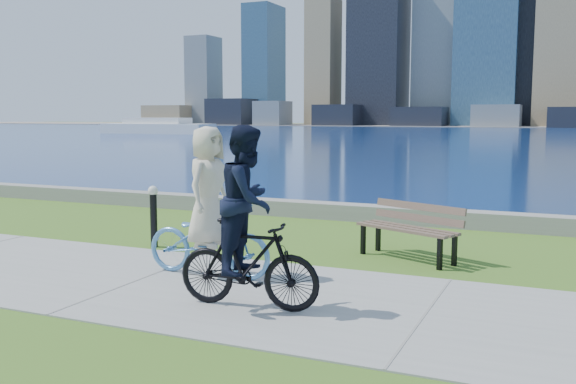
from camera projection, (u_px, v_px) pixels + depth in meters
name	position (u px, v px, depth m)	size (l,w,h in m)	color
ground	(425.00, 317.00, 7.40)	(320.00, 320.00, 0.00)	#385F19
concrete_path	(425.00, 316.00, 7.39)	(80.00, 3.50, 0.02)	gray
seawall	(488.00, 221.00, 13.01)	(90.00, 0.50, 0.35)	gray
bay_water	(557.00, 135.00, 72.82)	(320.00, 131.00, 0.01)	navy
far_shore	(563.00, 126.00, 125.52)	(320.00, 30.00, 0.12)	gray
ferry_near	(157.00, 127.00, 78.59)	(14.29, 4.08, 1.94)	silver
park_bench	(411.00, 225.00, 10.30)	(1.82, 1.25, 0.89)	black
bollard_lamp	(154.00, 212.00, 11.22)	(0.17, 0.17, 1.08)	black
cyclist_woman	(208.00, 221.00, 9.12)	(0.69, 1.96, 2.14)	#508AC2
cyclist_man	(248.00, 232.00, 7.57)	(0.71, 1.81, 2.18)	black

